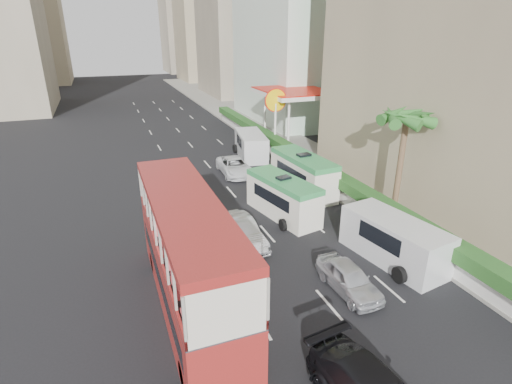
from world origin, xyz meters
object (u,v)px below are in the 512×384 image
car_silver_lane_b (347,290)px  minibus_near (283,197)px  shell_station (294,117)px  palm_tree (400,168)px  double_decker_bus (189,256)px  minibus_far (303,174)px  car_silver_lane_a (240,244)px  panel_van_far (251,145)px  panel_van_near (394,240)px  van_asset (235,174)px

car_silver_lane_b → minibus_near: (0.53, 8.37, 1.26)m
shell_station → palm_tree: bearing=-96.6°
double_decker_bus → palm_tree: bearing=16.2°
minibus_far → palm_tree: 7.26m
car_silver_lane_a → panel_van_far: (6.34, 15.34, 1.11)m
double_decker_bus → panel_van_near: double_decker_bus is taller
car_silver_lane_a → shell_station: bearing=51.9°
double_decker_bus → minibus_near: bearing=43.0°
van_asset → double_decker_bus: bearing=-112.0°
car_silver_lane_b → minibus_far: minibus_far is taller
minibus_near → panel_van_far: size_ratio=1.02×
car_silver_lane_a → panel_van_near: (6.84, -4.40, 1.13)m
shell_station → minibus_far: bearing=-113.0°
minibus_near → panel_van_far: 13.11m
minibus_near → panel_van_far: (2.59, 12.85, -0.15)m
double_decker_bus → panel_van_far: bearing=63.0°
car_silver_lane_a → panel_van_far: bearing=62.9°
panel_van_near → palm_tree: bearing=41.5°
car_silver_lane_b → panel_van_near: size_ratio=0.69×
minibus_near → shell_station: shell_station is taller
car_silver_lane_b → minibus_near: bearing=84.8°
car_silver_lane_b → van_asset: size_ratio=0.80×
car_silver_lane_a → panel_van_far: panel_van_far is taller
double_decker_bus → panel_van_near: 10.67m
panel_van_near → panel_van_far: (-0.50, 19.74, -0.01)m
palm_tree → minibus_far: bearing=117.7°
minibus_near → minibus_far: bearing=34.6°
car_silver_lane_b → palm_tree: palm_tree is taller
car_silver_lane_b → car_silver_lane_a: bearing=117.1°
car_silver_lane_b → panel_van_near: bearing=20.5°
double_decker_bus → shell_station: size_ratio=1.38×
minibus_near → car_silver_lane_a: bearing=-158.0°
car_silver_lane_a → panel_van_far: 16.64m
minibus_far → minibus_near: bearing=-137.9°
minibus_far → palm_tree: size_ratio=0.97×
double_decker_bus → car_silver_lane_a: size_ratio=2.43×
car_silver_lane_a → minibus_near: 4.67m
palm_tree → panel_van_near: bearing=-129.4°
double_decker_bus → palm_tree: (13.80, 4.00, 0.85)m
panel_van_far → minibus_near: bearing=-91.8°
panel_van_far → palm_tree: bearing=-67.1°
panel_van_far → shell_station: 6.92m
car_silver_lane_a → minibus_near: (3.74, 2.50, 1.26)m
shell_station → car_silver_lane_b: bearing=-110.3°
panel_van_far → double_decker_bus: bearing=-107.3°
minibus_far → panel_van_near: 10.11m
car_silver_lane_b → minibus_far: size_ratio=0.62×
double_decker_bus → minibus_near: 10.30m
double_decker_bus → car_silver_lane_b: double_decker_bus is taller
van_asset → panel_van_near: panel_van_near is taller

